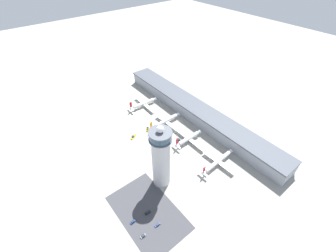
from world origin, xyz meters
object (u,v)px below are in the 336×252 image
object	(u,v)px
car_maroon_suv	(148,213)
service_truck_catering	(133,137)
car_red_hatchback	(158,225)
airplane_gate_delta	(218,162)
car_yellow_taxi	(143,236)
car_navy_sedan	(133,222)
service_truck_baggage	(148,128)
airplane_gate_bravo	(165,121)
airplane_gate_charlie	(188,138)
service_truck_fuel	(179,141)
control_tower	(161,158)
airplane_gate_alpha	(144,104)

from	to	relation	value
car_maroon_suv	service_truck_catering	bearing A→B (deg)	154.94
service_truck_catering	car_red_hatchback	size ratio (longest dim) A/B	1.80
airplane_gate_delta	car_yellow_taxi	xyz separation A→B (m)	(11.11, -89.97, -3.72)
car_red_hatchback	car_navy_sedan	distance (m)	18.37
service_truck_baggage	car_yellow_taxi	bearing A→B (deg)	-36.67
airplane_gate_bravo	airplane_gate_charlie	world-z (taller)	airplane_gate_bravo
service_truck_baggage	car_maroon_suv	size ratio (longest dim) A/B	1.86
service_truck_fuel	car_yellow_taxi	size ratio (longest dim) A/B	2.02
service_truck_catering	service_truck_baggage	xyz separation A→B (m)	(-1.27, 19.54, 0.25)
service_truck_baggage	service_truck_fuel	bearing A→B (deg)	21.53
airplane_gate_charlie	airplane_gate_bravo	bearing A→B (deg)	-178.06
control_tower	service_truck_fuel	size ratio (longest dim) A/B	7.43
control_tower	airplane_gate_delta	bearing A→B (deg)	70.60
car_maroon_suv	airplane_gate_bravo	bearing A→B (deg)	134.42
airplane_gate_charlie	car_maroon_suv	distance (m)	86.50
car_red_hatchback	service_truck_fuel	bearing A→B (deg)	128.80
airplane_gate_delta	car_yellow_taxi	bearing A→B (deg)	-82.96
control_tower	service_truck_baggage	bearing A→B (deg)	154.74
airplane_gate_alpha	car_red_hatchback	size ratio (longest dim) A/B	8.59
service_truck_catering	airplane_gate_charlie	bearing A→B (deg)	44.95
car_yellow_taxi	service_truck_fuel	bearing A→B (deg)	124.29
control_tower	airplane_gate_alpha	distance (m)	117.07
airplane_gate_bravo	service_truck_baggage	distance (m)	20.90
airplane_gate_bravo	airplane_gate_delta	bearing A→B (deg)	0.85
control_tower	service_truck_baggage	size ratio (longest dim) A/B	7.64
airplane_gate_alpha	service_truck_baggage	distance (m)	44.18
airplane_gate_bravo	car_red_hatchback	distance (m)	115.80
airplane_gate_charlie	car_navy_sedan	world-z (taller)	airplane_gate_charlie
airplane_gate_bravo	car_navy_sedan	size ratio (longest dim) A/B	9.20
airplane_gate_charlie	car_yellow_taxi	bearing A→B (deg)	-60.74
service_truck_baggage	car_navy_sedan	size ratio (longest dim) A/B	1.81
airplane_gate_alpha	car_yellow_taxi	xyz separation A→B (m)	(131.34, -89.81, -3.50)
car_yellow_taxi	car_maroon_suv	bearing A→B (deg)	134.86
service_truck_baggage	car_navy_sedan	world-z (taller)	service_truck_baggage
car_yellow_taxi	control_tower	bearing A→B (deg)	126.74
car_navy_sedan	car_yellow_taxi	world-z (taller)	car_navy_sedan
service_truck_catering	car_red_hatchback	bearing A→B (deg)	-21.89
airplane_gate_charlie	car_maroon_suv	xyz separation A→B (m)	(38.04, -77.60, -3.66)
control_tower	service_truck_baggage	distance (m)	75.82
airplane_gate_delta	service_truck_fuel	bearing A→B (deg)	-171.37
control_tower	airplane_gate_bravo	size ratio (longest dim) A/B	1.51
airplane_gate_bravo	service_truck_baggage	bearing A→B (deg)	-104.82
service_truck_fuel	car_red_hatchback	bearing A→B (deg)	-51.20
airplane_gate_charlie	car_navy_sedan	distance (m)	97.58
car_maroon_suv	car_yellow_taxi	bearing A→B (deg)	-45.14
service_truck_catering	car_red_hatchback	world-z (taller)	service_truck_catering
car_red_hatchback	car_yellow_taxi	bearing A→B (deg)	-89.63
airplane_gate_bravo	car_navy_sedan	bearing A→B (deg)	-50.24
service_truck_baggage	car_navy_sedan	bearing A→B (deg)	-41.02
control_tower	airplane_gate_alpha	xyz separation A→B (m)	(-102.26, 50.85, -25.70)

